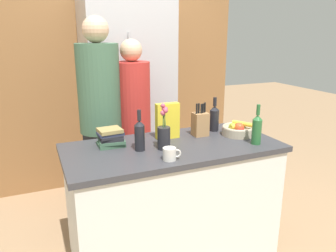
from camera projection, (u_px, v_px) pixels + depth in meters
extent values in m
plane|color=#A37F5B|center=(172.00, 249.00, 2.62)|extent=(14.00, 14.00, 0.00)
cube|color=silver|center=(173.00, 202.00, 2.51)|extent=(1.50, 0.70, 0.85)
cube|color=#38383D|center=(173.00, 148.00, 2.38)|extent=(1.56, 0.73, 0.04)
cube|color=olive|center=(117.00, 68.00, 3.63)|extent=(2.76, 0.12, 2.60)
cube|color=#B7B7BC|center=(128.00, 98.00, 3.40)|extent=(0.86, 0.60, 2.03)
cylinder|color=#B7B7BC|center=(131.00, 94.00, 3.07)|extent=(0.02, 0.02, 1.12)
cylinder|color=tan|center=(238.00, 131.00, 2.61)|extent=(0.26, 0.26, 0.06)
torus|color=tan|center=(238.00, 127.00, 2.60)|extent=(0.26, 0.26, 0.02)
sphere|color=red|center=(240.00, 129.00, 2.53)|extent=(0.07, 0.07, 0.07)
sphere|color=#C64C23|center=(239.00, 128.00, 2.54)|extent=(0.08, 0.08, 0.08)
sphere|color=#99B233|center=(238.00, 128.00, 2.59)|extent=(0.07, 0.07, 0.07)
sphere|color=#99B233|center=(233.00, 127.00, 2.58)|extent=(0.07, 0.07, 0.07)
sphere|color=#99B233|center=(235.00, 127.00, 2.63)|extent=(0.07, 0.07, 0.07)
cylinder|color=yellow|center=(239.00, 126.00, 2.57)|extent=(0.16, 0.06, 0.03)
cylinder|color=yellow|center=(243.00, 124.00, 2.58)|extent=(0.12, 0.17, 0.03)
cube|color=#A87A4C|center=(200.00, 124.00, 2.58)|extent=(0.12, 0.10, 0.18)
cylinder|color=black|center=(197.00, 109.00, 2.52)|extent=(0.01, 0.01, 0.09)
cylinder|color=black|center=(199.00, 109.00, 2.53)|extent=(0.01, 0.01, 0.09)
cylinder|color=black|center=(201.00, 109.00, 2.53)|extent=(0.01, 0.01, 0.08)
cylinder|color=black|center=(203.00, 109.00, 2.55)|extent=(0.01, 0.01, 0.08)
cylinder|color=black|center=(205.00, 108.00, 2.56)|extent=(0.01, 0.01, 0.09)
cylinder|color=#232328|center=(164.00, 138.00, 2.28)|extent=(0.09, 0.09, 0.16)
cylinder|color=#477538|center=(165.00, 118.00, 2.24)|extent=(0.01, 0.02, 0.13)
sphere|color=#C64C66|center=(165.00, 109.00, 2.23)|extent=(0.03, 0.03, 0.03)
cylinder|color=#477538|center=(164.00, 118.00, 2.24)|extent=(0.01, 0.01, 0.13)
sphere|color=#C64C66|center=(164.00, 109.00, 2.23)|extent=(0.03, 0.03, 0.03)
cylinder|color=#477538|center=(163.00, 116.00, 2.24)|extent=(0.01, 0.01, 0.15)
sphere|color=#C64C66|center=(163.00, 105.00, 2.22)|extent=(0.03, 0.03, 0.03)
cylinder|color=#477538|center=(163.00, 120.00, 2.24)|extent=(0.01, 0.01, 0.10)
sphere|color=#C64C66|center=(163.00, 113.00, 2.22)|extent=(0.04, 0.04, 0.04)
cylinder|color=#477538|center=(165.00, 119.00, 2.23)|extent=(0.02, 0.01, 0.12)
sphere|color=#C64C66|center=(166.00, 111.00, 2.21)|extent=(0.03, 0.03, 0.03)
cube|color=yellow|center=(167.00, 121.00, 2.50)|extent=(0.18, 0.06, 0.27)
cylinder|color=silver|center=(169.00, 154.00, 2.09)|extent=(0.09, 0.09, 0.08)
torus|color=silver|center=(177.00, 153.00, 2.09)|extent=(0.06, 0.03, 0.06)
cube|color=#3D6047|center=(111.00, 144.00, 2.35)|extent=(0.19, 0.14, 0.03)
cube|color=#3D6047|center=(112.00, 141.00, 2.35)|extent=(0.19, 0.16, 0.02)
cube|color=#232328|center=(111.00, 139.00, 2.34)|extent=(0.17, 0.15, 0.02)
cube|color=#232328|center=(110.00, 136.00, 2.33)|extent=(0.16, 0.14, 0.02)
cube|color=#2D334C|center=(110.00, 134.00, 2.33)|extent=(0.18, 0.13, 0.02)
cube|color=#99844C|center=(110.00, 130.00, 2.33)|extent=(0.17, 0.16, 0.03)
cylinder|color=black|center=(214.00, 120.00, 2.70)|extent=(0.08, 0.08, 0.17)
cone|color=black|center=(215.00, 108.00, 2.68)|extent=(0.08, 0.08, 0.03)
cylinder|color=black|center=(215.00, 102.00, 2.66)|extent=(0.03, 0.03, 0.07)
cylinder|color=black|center=(140.00, 138.00, 2.25)|extent=(0.07, 0.07, 0.18)
cone|color=black|center=(139.00, 123.00, 2.22)|extent=(0.07, 0.07, 0.03)
cylinder|color=black|center=(139.00, 115.00, 2.21)|extent=(0.03, 0.03, 0.08)
cylinder|color=#286633|center=(257.00, 132.00, 2.38)|extent=(0.07, 0.07, 0.18)
cone|color=#286633|center=(258.00, 117.00, 2.35)|extent=(0.07, 0.07, 0.04)
cylinder|color=#286633|center=(258.00, 110.00, 2.33)|extent=(0.03, 0.03, 0.08)
cube|color=#383842|center=(104.00, 178.00, 2.90)|extent=(0.32, 0.28, 0.87)
cylinder|color=#42664C|center=(99.00, 89.00, 2.68)|extent=(0.35, 0.35, 0.72)
sphere|color=#DBAD89|center=(95.00, 29.00, 2.55)|extent=(0.21, 0.21, 0.21)
cube|color=#383842|center=(135.00, 175.00, 3.06)|extent=(0.25, 0.17, 0.78)
cylinder|color=red|center=(132.00, 100.00, 2.86)|extent=(0.31, 0.31, 0.65)
sphere|color=#DBAD89|center=(131.00, 50.00, 2.74)|extent=(0.19, 0.19, 0.19)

